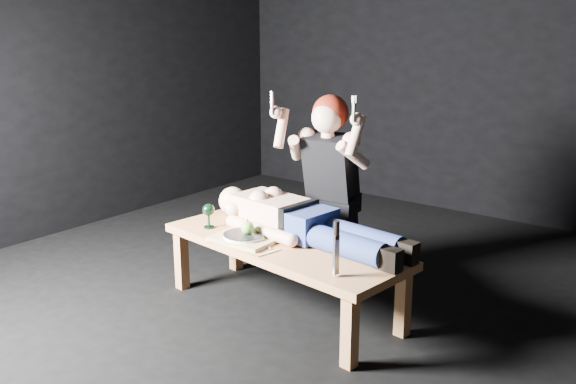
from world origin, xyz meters
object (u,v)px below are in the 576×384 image
at_px(goblet, 209,216).
at_px(carving_knife, 336,249).
at_px(serving_tray, 244,239).
at_px(lying_man, 305,218).
at_px(kneeling_woman, 336,186).
at_px(table, 283,276).

height_order(goblet, carving_knife, carving_knife).
height_order(serving_tray, carving_knife, carving_knife).
distance_m(lying_man, kneeling_woman, 0.51).
bearing_deg(carving_knife, lying_man, 147.56).
distance_m(kneeling_woman, serving_tray, 0.81).
distance_m(serving_tray, goblet, 0.35).
distance_m(goblet, carving_knife, 1.11).
bearing_deg(lying_man, carving_knife, -32.44).
relative_size(kneeling_woman, carving_knife, 4.38).
height_order(table, kneeling_woman, kneeling_woman).
height_order(table, goblet, goblet).
bearing_deg(goblet, serving_tray, -7.42).
distance_m(table, lying_man, 0.38).
height_order(kneeling_woman, serving_tray, kneeling_woman).
relative_size(goblet, carving_knife, 0.53).
height_order(kneeling_woman, goblet, kneeling_woman).
relative_size(lying_man, kneeling_woman, 1.14).
bearing_deg(serving_tray, table, 33.90).
bearing_deg(table, carving_knife, -18.39).
xyz_separation_m(table, kneeling_woman, (-0.04, 0.64, 0.44)).
bearing_deg(kneeling_woman, carving_knife, -61.70).
distance_m(serving_tray, carving_knife, 0.77).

